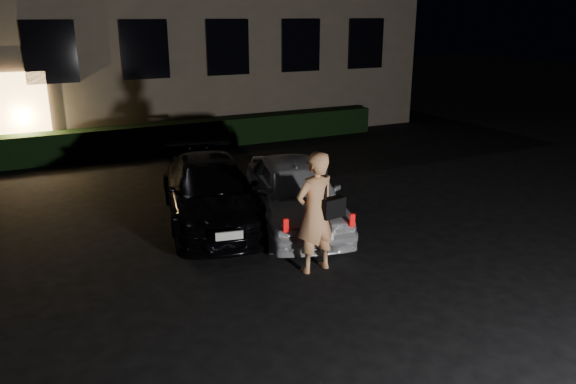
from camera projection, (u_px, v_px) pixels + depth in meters
name	position (u px, v px, depth m)	size (l,w,h in m)	color
ground	(333.00, 305.00, 8.10)	(80.00, 80.00, 0.00)	black
hedge	(155.00, 138.00, 16.93)	(15.00, 0.70, 0.85)	black
sedan	(211.00, 191.00, 11.20)	(2.57, 4.57, 1.25)	black
hatch	(294.00, 192.00, 10.97)	(2.54, 4.24, 1.35)	silver
man	(316.00, 212.00, 8.91)	(0.88, 0.59, 1.99)	#E59A62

